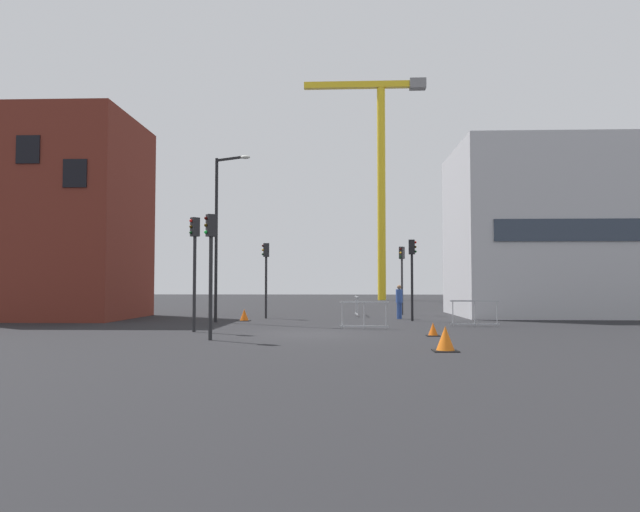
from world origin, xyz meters
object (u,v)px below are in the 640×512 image
(construction_crane, at_px, (380,159))
(traffic_light_far, at_px, (195,255))
(traffic_light_median, at_px, (402,269))
(traffic_light_corner, at_px, (211,255))
(streetlamp_tall, at_px, (220,225))
(traffic_cone_by_barrier, at_px, (244,315))
(traffic_light_island, at_px, (266,268))
(traffic_light_crosswalk, at_px, (412,266))
(traffic_cone_orange, at_px, (433,330))
(pedestrian_walking, at_px, (399,299))
(traffic_cone_striped, at_px, (445,339))

(construction_crane, relative_size, traffic_light_far, 5.83)
(traffic_light_median, relative_size, traffic_light_corner, 0.99)
(construction_crane, xyz_separation_m, traffic_light_far, (-9.61, -43.99, -12.77))
(streetlamp_tall, distance_m, traffic_light_corner, 8.90)
(traffic_cone_by_barrier, bearing_deg, streetlamp_tall, -130.18)
(construction_crane, relative_size, traffic_light_island, 6.37)
(traffic_light_crosswalk, bearing_deg, traffic_light_far, -142.19)
(construction_crane, bearing_deg, traffic_light_corner, -99.97)
(traffic_light_island, distance_m, traffic_cone_by_barrier, 3.27)
(traffic_light_corner, distance_m, traffic_cone_orange, 7.80)
(traffic_light_median, xyz_separation_m, pedestrian_walking, (-0.54, -4.07, -1.63))
(traffic_light_median, relative_size, pedestrian_walking, 2.28)
(traffic_light_island, xyz_separation_m, traffic_cone_striped, (6.60, -14.69, -2.29))
(traffic_light_corner, bearing_deg, traffic_cone_orange, 13.79)
(traffic_cone_striped, relative_size, traffic_cone_orange, 1.45)
(traffic_light_median, height_order, traffic_cone_by_barrier, traffic_light_median)
(construction_crane, height_order, traffic_light_crosswalk, construction_crane)
(traffic_cone_orange, bearing_deg, traffic_light_median, 88.57)
(traffic_light_median, relative_size, traffic_cone_striped, 5.93)
(traffic_light_island, bearing_deg, traffic_light_far, -99.95)
(traffic_light_corner, bearing_deg, construction_crane, 80.03)
(traffic_light_crosswalk, bearing_deg, streetlamp_tall, -171.06)
(construction_crane, relative_size, pedestrian_walking, 14.36)
(traffic_cone_by_barrier, bearing_deg, traffic_light_crosswalk, 1.99)
(traffic_light_median, relative_size, traffic_cone_orange, 8.59)
(construction_crane, height_order, traffic_cone_by_barrier, construction_crane)
(traffic_light_corner, height_order, traffic_cone_striped, traffic_light_corner)
(traffic_light_median, distance_m, traffic_cone_striped, 18.70)
(traffic_light_island, distance_m, traffic_light_corner, 11.88)
(traffic_light_crosswalk, bearing_deg, traffic_light_corner, -126.73)
(streetlamp_tall, xyz_separation_m, traffic_cone_by_barrier, (0.95, 1.13, -4.21))
(traffic_light_crosswalk, bearing_deg, pedestrian_walking, 105.41)
(traffic_light_corner, relative_size, traffic_cone_striped, 6.01)
(traffic_light_crosswalk, height_order, traffic_cone_by_barrier, traffic_light_crosswalk)
(streetlamp_tall, distance_m, traffic_cone_orange, 11.83)
(traffic_light_island, bearing_deg, traffic_light_corner, -91.03)
(construction_crane, relative_size, traffic_light_corner, 6.22)
(traffic_light_crosswalk, bearing_deg, traffic_cone_orange, -91.85)
(traffic_light_island, distance_m, pedestrian_walking, 6.97)
(pedestrian_walking, bearing_deg, traffic_cone_striped, -90.69)
(traffic_light_corner, bearing_deg, pedestrian_walking, 59.05)
(construction_crane, xyz_separation_m, traffic_light_median, (-0.76, -31.45, -12.96))
(pedestrian_walking, height_order, traffic_cone_by_barrier, pedestrian_walking)
(traffic_light_island, bearing_deg, traffic_cone_by_barrier, -109.03)
(traffic_light_corner, xyz_separation_m, traffic_cone_striped, (6.82, -2.81, -2.35))
(traffic_light_crosswalk, relative_size, traffic_cone_orange, 8.54)
(construction_crane, distance_m, traffic_cone_striped, 52.29)
(traffic_light_median, bearing_deg, traffic_cone_by_barrier, -143.27)
(traffic_light_far, height_order, traffic_cone_striped, traffic_light_far)
(traffic_cone_orange, bearing_deg, traffic_cone_striped, -94.62)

